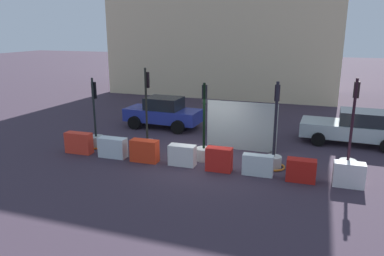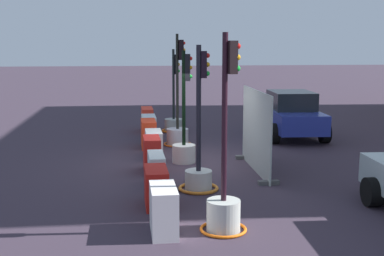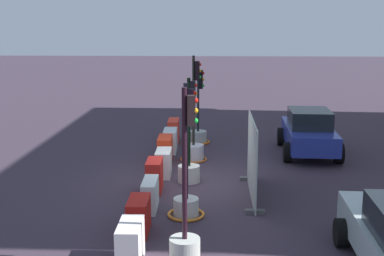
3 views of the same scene
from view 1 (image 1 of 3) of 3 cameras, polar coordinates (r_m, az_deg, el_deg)
The scene contains 18 objects.
ground_plane at distance 15.06m, azimuth 2.28°, elevation -4.86°, with size 120.00×120.00×0.00m, color #362B38.
traffic_light_0 at distance 17.07m, azimuth -14.54°, elevation -1.34°, with size 0.93×0.93×3.09m.
traffic_light_1 at distance 15.75m, azimuth -6.86°, elevation -2.09°, with size 0.93×0.93×3.61m.
traffic_light_2 at distance 14.81m, azimuth 1.83°, elevation -2.76°, with size 0.65×0.65×3.12m.
traffic_light_3 at distance 14.37m, azimuth 12.45°, elevation -3.93°, with size 0.92×0.92×3.29m.
traffic_light_4 at distance 14.46m, azimuth 22.88°, elevation -4.51°, with size 0.85×0.85×3.51m.
construction_barrier_0 at distance 16.40m, azimuth -17.01°, elevation -2.20°, with size 1.17×0.44×0.89m.
construction_barrier_1 at distance 15.54m, azimuth -12.10°, elevation -2.95°, with size 1.16×0.50×0.82m.
construction_barrier_2 at distance 14.81m, azimuth -7.32°, elevation -3.50°, with size 1.12×0.48×0.89m.
construction_barrier_3 at distance 14.32m, azimuth -1.51°, elevation -4.21°, with size 1.04×0.48×0.81m.
construction_barrier_4 at distance 13.78m, azimuth 4.18°, elevation -4.83°, with size 0.97×0.44×0.90m.
construction_barrier_5 at distance 13.59m, azimuth 10.10°, elevation -5.64°, with size 1.11×0.38×0.76m.
construction_barrier_6 at distance 13.40m, azimuth 16.44°, elevation -6.27°, with size 1.00×0.48×0.80m.
construction_barrier_7 at distance 13.50m, azimuth 22.98°, elevation -6.62°, with size 1.01×0.47×0.84m.
car_blue_estate at distance 19.72m, azimuth -4.46°, elevation 2.39°, with size 4.07×2.12×1.63m.
car_silver_hatchback at distance 18.45m, azimuth 23.78°, elevation 0.09°, with size 4.58×2.30×1.55m.
building_main_facade at distance 30.36m, azimuth 5.06°, elevation 18.90°, with size 18.21×6.37×14.30m.
site_fence_panel at distance 16.08m, azimuth 7.60°, elevation 0.08°, with size 3.05×0.50×2.12m.
Camera 1 is at (4.06, -13.56, 5.14)m, focal length 34.66 mm.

